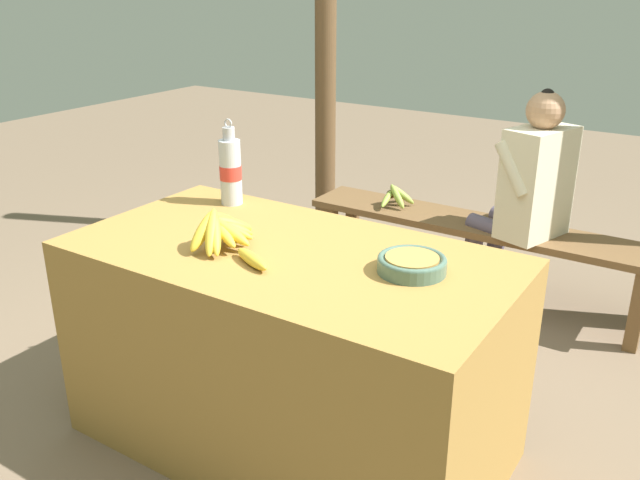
% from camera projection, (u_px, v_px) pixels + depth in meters
% --- Properties ---
extents(ground_plane, '(12.00, 12.00, 0.00)m').
position_uv_depth(ground_plane, '(292.00, 440.00, 2.48)').
color(ground_plane, '#75604C').
extents(market_counter, '(1.47, 0.78, 0.75)m').
position_uv_depth(market_counter, '(290.00, 351.00, 2.34)').
color(market_counter, olive).
rests_on(market_counter, ground_plane).
extents(banana_bunch_ripe, '(0.18, 0.28, 0.14)m').
position_uv_depth(banana_bunch_ripe, '(222.00, 229.00, 2.20)').
color(banana_bunch_ripe, '#4C381E').
rests_on(banana_bunch_ripe, market_counter).
extents(serving_bowl, '(0.21, 0.21, 0.05)m').
position_uv_depth(serving_bowl, '(412.00, 263.00, 2.03)').
color(serving_bowl, '#4C6B5B').
rests_on(serving_bowl, market_counter).
extents(water_bottle, '(0.09, 0.09, 0.33)m').
position_uv_depth(water_bottle, '(231.00, 170.00, 2.60)').
color(water_bottle, silver).
rests_on(water_bottle, market_counter).
extents(loose_banana_front, '(0.18, 0.11, 0.04)m').
position_uv_depth(loose_banana_front, '(252.00, 259.00, 2.08)').
color(loose_banana_front, gold).
rests_on(loose_banana_front, market_counter).
extents(wooden_bench, '(1.80, 0.32, 0.42)m').
position_uv_depth(wooden_bench, '(477.00, 234.00, 3.44)').
color(wooden_bench, brown).
rests_on(wooden_bench, ground_plane).
extents(seated_vendor, '(0.46, 0.43, 1.11)m').
position_uv_depth(seated_vendor, '(527.00, 189.00, 3.20)').
color(seated_vendor, '#564C60').
rests_on(seated_vendor, ground_plane).
extents(banana_bunch_green, '(0.16, 0.26, 0.13)m').
position_uv_depth(banana_bunch_green, '(396.00, 195.00, 3.63)').
color(banana_bunch_green, '#4C381E').
rests_on(banana_bunch_green, wooden_bench).
extents(support_post_near, '(0.13, 0.13, 2.42)m').
position_uv_depth(support_post_near, '(326.00, 43.00, 3.94)').
color(support_post_near, brown).
rests_on(support_post_near, ground_plane).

